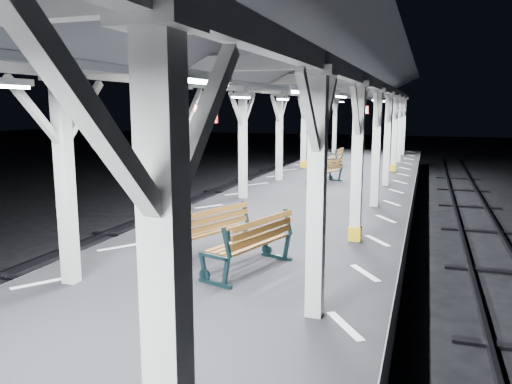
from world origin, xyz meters
The scene contains 10 objects.
ground centered at (0.00, 0.00, 0.00)m, with size 120.00×120.00×0.00m, color black.
platform centered at (0.00, 0.00, 0.50)m, with size 6.00×50.00×1.00m, color black.
hazard_stripes_left centered at (-2.45, 0.00, 1.00)m, with size 1.00×48.00×0.01m, color silver.
hazard_stripes_right centered at (2.45, 0.00, 1.00)m, with size 1.00×48.00×0.01m, color silver.
track_left centered at (-5.00, 0.00, 0.08)m, with size 2.20×60.00×0.16m.
canopy centered at (0.00, -0.02, 4.56)m, with size 5.40×49.00×4.65m.
bench_near centered at (0.62, -0.56, 1.53)m, with size 1.17×1.94×0.99m.
bench_mid centered at (-0.44, -0.05, 1.53)m, with size 1.28×1.94×0.99m.
bench_far centered at (-0.09, 9.74, 1.47)m, with size 1.11×1.75×0.89m.
bench_extra centered at (-0.69, 15.17, 1.46)m, with size 0.62×1.60×0.86m.
Camera 1 is at (3.33, -8.34, 3.82)m, focal length 35.00 mm.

